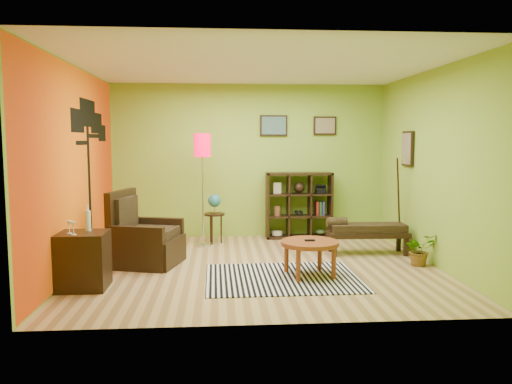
{
  "coord_description": "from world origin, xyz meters",
  "views": [
    {
      "loc": [
        -0.55,
        -6.92,
        1.79
      ],
      "look_at": [
        -0.03,
        0.14,
        1.05
      ],
      "focal_mm": 35.0,
      "sensor_mm": 36.0,
      "label": 1
    }
  ],
  "objects": [
    {
      "name": "bench",
      "position": [
        1.74,
        0.66,
        0.37
      ],
      "size": [
        1.29,
        0.49,
        0.58
      ],
      "color": "black",
      "rests_on": "ground"
    },
    {
      "name": "zebra_rug",
      "position": [
        0.26,
        -0.64,
        0.01
      ],
      "size": [
        2.0,
        1.55,
        0.01
      ],
      "primitive_type": "cube",
      "rotation": [
        0.0,
        0.0,
        0.01
      ],
      "color": "silver",
      "rests_on": "ground"
    },
    {
      "name": "cube_shelf",
      "position": [
        0.91,
        2.03,
        0.6
      ],
      "size": [
        1.2,
        0.35,
        1.2
      ],
      "color": "black",
      "rests_on": "ground"
    },
    {
      "name": "coffee_table",
      "position": [
        0.63,
        -0.55,
        0.4
      ],
      "size": [
        0.77,
        0.77,
        0.49
      ],
      "color": "brown",
      "rests_on": "ground"
    },
    {
      "name": "ground",
      "position": [
        0.0,
        0.0,
        0.0
      ],
      "size": [
        5.0,
        5.0,
        0.0
      ],
      "primitive_type": "plane",
      "color": "tan",
      "rests_on": "ground"
    },
    {
      "name": "potted_plant",
      "position": [
        2.3,
        -0.11,
        0.18
      ],
      "size": [
        0.53,
        0.56,
        0.36
      ],
      "primitive_type": "imported",
      "rotation": [
        0.0,
        0.0,
        0.31
      ],
      "color": "#26661E",
      "rests_on": "ground"
    },
    {
      "name": "armchair",
      "position": [
        -1.65,
        0.25,
        0.32
      ],
      "size": [
        1.07,
        1.06,
        1.07
      ],
      "color": "black",
      "rests_on": "ground"
    },
    {
      "name": "globe_table",
      "position": [
        -0.64,
        1.63,
        0.65
      ],
      "size": [
        0.35,
        0.35,
        0.86
      ],
      "color": "black",
      "rests_on": "ground"
    },
    {
      "name": "floor_lamp",
      "position": [
        -0.83,
        1.42,
        1.54
      ],
      "size": [
        0.29,
        0.29,
        1.9
      ],
      "color": "silver",
      "rests_on": "ground"
    },
    {
      "name": "side_cabinet",
      "position": [
        -2.2,
        -0.89,
        0.35
      ],
      "size": [
        0.58,
        0.53,
        1.0
      ],
      "color": "black",
      "rests_on": "ground"
    },
    {
      "name": "room_shell",
      "position": [
        -0.09,
        0.01,
        1.8
      ],
      "size": [
        5.04,
        4.54,
        2.82
      ],
      "color": "#88B135",
      "rests_on": "ground"
    }
  ]
}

